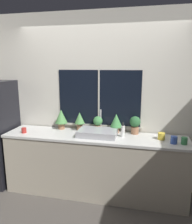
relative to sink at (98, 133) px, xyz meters
name	(u,v)px	position (x,y,z in m)	size (l,w,h in m)	color
ground_plane	(90,203)	(-0.05, -0.28, -0.96)	(14.00, 14.00, 0.00)	#4C4742
wall_back	(99,102)	(-0.05, 0.35, 0.39)	(8.00, 0.09, 2.70)	silver
wall_left	(3,92)	(-2.38, 1.22, 0.39)	(0.06, 7.00, 2.70)	silver
counter	(94,165)	(-0.05, 0.00, -0.50)	(2.66, 0.58, 0.92)	#B2A893
sink	(98,133)	(0.00, 0.00, 0.00)	(0.55, 0.42, 0.35)	#ADADB2
potted_plant_far_left	(61,117)	(-0.64, 0.21, 0.14)	(0.20, 0.20, 0.31)	#9E6B4C
potted_plant_left	(80,120)	(-0.33, 0.21, 0.12)	(0.16, 0.16, 0.29)	#9E6B4C
potted_plant_center	(98,123)	(-0.04, 0.21, 0.09)	(0.14, 0.14, 0.24)	#9E6B4C
potted_plant_right	(116,121)	(0.24, 0.21, 0.13)	(0.18, 0.18, 0.29)	#9E6B4C
potted_plant_far_right	(135,124)	(0.52, 0.21, 0.11)	(0.16, 0.16, 0.27)	#9E6B4C
soap_bottle	(123,131)	(0.36, 0.03, 0.04)	(0.05, 0.05, 0.21)	white
mug_green	(184,141)	(1.16, -0.10, 0.00)	(0.08, 0.08, 0.09)	#38844C
mug_red	(24,130)	(-1.11, -0.11, -0.01)	(0.07, 0.07, 0.08)	#B72D28
mug_blue	(174,140)	(1.03, -0.10, 0.00)	(0.08, 0.08, 0.10)	#3351AD
mug_yellow	(161,136)	(0.89, 0.03, 0.00)	(0.10, 0.10, 0.09)	gold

